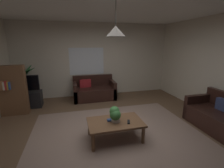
{
  "coord_description": "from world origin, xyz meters",
  "views": [
    {
      "loc": [
        -0.89,
        -3.17,
        1.96
      ],
      "look_at": [
        0.0,
        0.3,
        1.05
      ],
      "focal_mm": 25.65,
      "sensor_mm": 36.0,
      "label": 1
    }
  ],
  "objects_px": {
    "potted_palm_corner": "(26,84)",
    "pendant_lamp": "(116,31)",
    "potted_plant_on_table": "(115,114)",
    "tv_stand": "(27,100)",
    "couch_under_window": "(94,91)",
    "tv": "(24,84)",
    "book_on_table_0": "(110,120)",
    "remote_on_table_0": "(129,122)",
    "bookshelf_corner": "(13,90)",
    "couch_right_side": "(220,118)",
    "coffee_table": "(115,124)"
  },
  "relations": [
    {
      "from": "pendant_lamp",
      "to": "couch_right_side",
      "type": "bearing_deg",
      "value": -4.98
    },
    {
      "from": "potted_plant_on_table",
      "to": "coffee_table",
      "type": "bearing_deg",
      "value": 23.2
    },
    {
      "from": "book_on_table_0",
      "to": "couch_under_window",
      "type": "bearing_deg",
      "value": 89.21
    },
    {
      "from": "potted_palm_corner",
      "to": "pendant_lamp",
      "type": "bearing_deg",
      "value": -50.86
    },
    {
      "from": "book_on_table_0",
      "to": "remote_on_table_0",
      "type": "relative_size",
      "value": 0.74
    },
    {
      "from": "coffee_table",
      "to": "book_on_table_0",
      "type": "xyz_separation_m",
      "value": [
        -0.1,
        0.06,
        0.07
      ]
    },
    {
      "from": "potted_palm_corner",
      "to": "pendant_lamp",
      "type": "distance_m",
      "value": 3.96
    },
    {
      "from": "potted_plant_on_table",
      "to": "pendant_lamp",
      "type": "bearing_deg",
      "value": 23.2
    },
    {
      "from": "coffee_table",
      "to": "tv_stand",
      "type": "bearing_deg",
      "value": 133.3
    },
    {
      "from": "couch_right_side",
      "to": "potted_plant_on_table",
      "type": "distance_m",
      "value": 2.51
    },
    {
      "from": "coffee_table",
      "to": "pendant_lamp",
      "type": "distance_m",
      "value": 1.83
    },
    {
      "from": "book_on_table_0",
      "to": "pendant_lamp",
      "type": "distance_m",
      "value": 1.76
    },
    {
      "from": "coffee_table",
      "to": "bookshelf_corner",
      "type": "height_order",
      "value": "bookshelf_corner"
    },
    {
      "from": "potted_palm_corner",
      "to": "tv_stand",
      "type": "bearing_deg",
      "value": -81.05
    },
    {
      "from": "couch_under_window",
      "to": "book_on_table_0",
      "type": "relative_size",
      "value": 12.41
    },
    {
      "from": "couch_right_side",
      "to": "remote_on_table_0",
      "type": "height_order",
      "value": "couch_right_side"
    },
    {
      "from": "coffee_table",
      "to": "remote_on_table_0",
      "type": "bearing_deg",
      "value": -22.55
    },
    {
      "from": "potted_palm_corner",
      "to": "book_on_table_0",
      "type": "bearing_deg",
      "value": -51.41
    },
    {
      "from": "tv",
      "to": "potted_palm_corner",
      "type": "distance_m",
      "value": 0.51
    },
    {
      "from": "couch_under_window",
      "to": "potted_plant_on_table",
      "type": "bearing_deg",
      "value": -88.83
    },
    {
      "from": "tv_stand",
      "to": "potted_plant_on_table",
      "type": "bearing_deg",
      "value": -46.8
    },
    {
      "from": "couch_under_window",
      "to": "potted_palm_corner",
      "type": "bearing_deg",
      "value": 175.37
    },
    {
      "from": "tv_stand",
      "to": "tv",
      "type": "height_order",
      "value": "tv"
    },
    {
      "from": "couch_right_side",
      "to": "coffee_table",
      "type": "distance_m",
      "value": 2.48
    },
    {
      "from": "potted_plant_on_table",
      "to": "potted_palm_corner",
      "type": "xyz_separation_m",
      "value": [
        -2.3,
        2.83,
        0.06
      ]
    },
    {
      "from": "tv_stand",
      "to": "tv",
      "type": "xyz_separation_m",
      "value": [
        0.0,
        -0.02,
        0.52
      ]
    },
    {
      "from": "couch_under_window",
      "to": "tv_stand",
      "type": "distance_m",
      "value": 2.19
    },
    {
      "from": "potted_plant_on_table",
      "to": "tv",
      "type": "xyz_separation_m",
      "value": [
        -2.23,
        2.35,
        0.2
      ]
    },
    {
      "from": "couch_under_window",
      "to": "bookshelf_corner",
      "type": "bearing_deg",
      "value": -161.89
    },
    {
      "from": "book_on_table_0",
      "to": "tv",
      "type": "bearing_deg",
      "value": 133.09
    },
    {
      "from": "bookshelf_corner",
      "to": "book_on_table_0",
      "type": "bearing_deg",
      "value": -38.02
    },
    {
      "from": "tv",
      "to": "pendant_lamp",
      "type": "height_order",
      "value": "pendant_lamp"
    },
    {
      "from": "tv_stand",
      "to": "couch_under_window",
      "type": "bearing_deg",
      "value": 7.38
    },
    {
      "from": "couch_right_side",
      "to": "tv",
      "type": "height_order",
      "value": "tv"
    },
    {
      "from": "tv_stand",
      "to": "tv",
      "type": "distance_m",
      "value": 0.52
    },
    {
      "from": "pendant_lamp",
      "to": "bookshelf_corner",
      "type": "bearing_deg",
      "value": 142.16
    },
    {
      "from": "couch_under_window",
      "to": "pendant_lamp",
      "type": "height_order",
      "value": "pendant_lamp"
    },
    {
      "from": "couch_right_side",
      "to": "tv",
      "type": "relative_size",
      "value": 1.68
    },
    {
      "from": "book_on_table_0",
      "to": "pendant_lamp",
      "type": "height_order",
      "value": "pendant_lamp"
    },
    {
      "from": "potted_plant_on_table",
      "to": "pendant_lamp",
      "type": "height_order",
      "value": "pendant_lamp"
    },
    {
      "from": "book_on_table_0",
      "to": "couch_right_side",
      "type": "bearing_deg",
      "value": -6.17
    },
    {
      "from": "couch_under_window",
      "to": "potted_plant_on_table",
      "type": "relative_size",
      "value": 4.57
    },
    {
      "from": "tv_stand",
      "to": "pendant_lamp",
      "type": "height_order",
      "value": "pendant_lamp"
    },
    {
      "from": "book_on_table_0",
      "to": "potted_palm_corner",
      "type": "bearing_deg",
      "value": 128.59
    },
    {
      "from": "couch_right_side",
      "to": "tv",
      "type": "distance_m",
      "value": 5.38
    },
    {
      "from": "potted_plant_on_table",
      "to": "pendant_lamp",
      "type": "distance_m",
      "value": 1.61
    },
    {
      "from": "book_on_table_0",
      "to": "potted_plant_on_table",
      "type": "height_order",
      "value": "potted_plant_on_table"
    },
    {
      "from": "tv",
      "to": "bookshelf_corner",
      "type": "relative_size",
      "value": 0.6
    },
    {
      "from": "remote_on_table_0",
      "to": "couch_under_window",
      "type": "bearing_deg",
      "value": -63.8
    },
    {
      "from": "coffee_table",
      "to": "pendant_lamp",
      "type": "bearing_deg",
      "value": -116.57
    }
  ]
}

